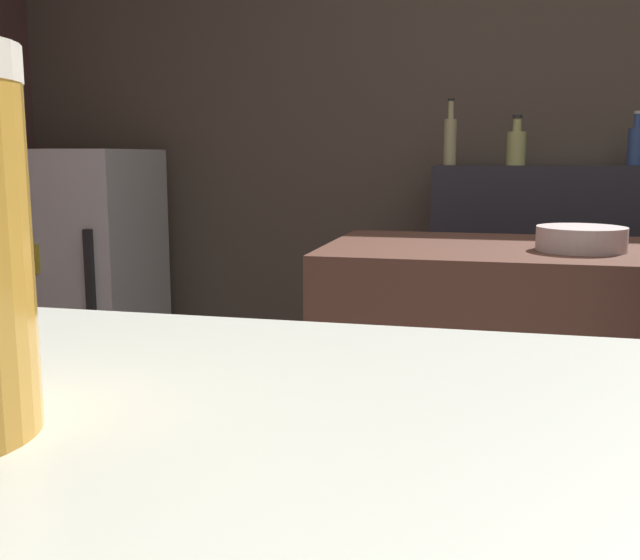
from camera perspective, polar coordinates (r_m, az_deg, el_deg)
name	(u,v)px	position (r m, az deg, el deg)	size (l,w,h in m)	color
wall_back	(571,106)	(3.41, 18.62, 12.47)	(5.20, 0.10, 2.70)	brown
back_shelf	(555,303)	(3.18, 17.49, -1.66)	(0.99, 0.36, 1.11)	#333038
mini_fridge	(85,282)	(3.49, -17.50, -0.15)	(0.57, 0.58, 1.17)	white
mixing_bowl	(581,239)	(1.86, 19.32, 3.00)	(0.21, 0.21, 0.06)	silver
bottle_hot_sauce	(516,146)	(3.06, 14.76, 9.86)	(0.07, 0.07, 0.19)	#CBCB76
bottle_olive_oil	(636,144)	(3.21, 23.00, 9.51)	(0.06, 0.06, 0.21)	#3A5696
bottle_vinegar	(450,139)	(3.11, 9.91, 10.54)	(0.05, 0.05, 0.26)	#CEC387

